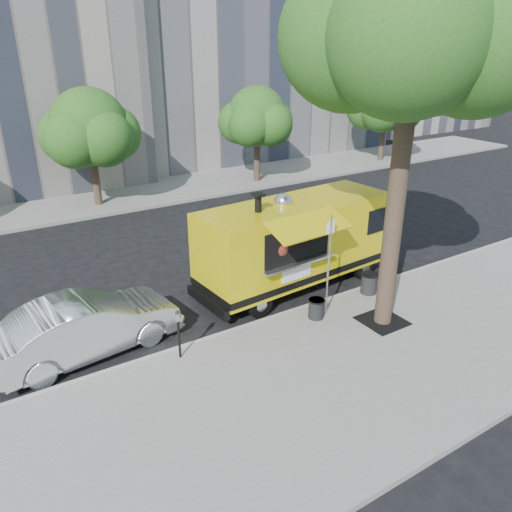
% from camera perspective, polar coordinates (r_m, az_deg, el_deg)
% --- Properties ---
extents(ground, '(120.00, 120.00, 0.00)m').
position_cam_1_polar(ground, '(15.24, -0.36, -6.03)').
color(ground, black).
rests_on(ground, ground).
extents(sidewalk, '(60.00, 6.00, 0.15)m').
position_cam_1_polar(sidewalk, '(12.53, 9.63, -13.24)').
color(sidewalk, gray).
rests_on(sidewalk, ground).
extents(curb, '(60.00, 0.14, 0.16)m').
position_cam_1_polar(curb, '(14.53, 1.60, -7.29)').
color(curb, '#999993').
rests_on(curb, ground).
extents(far_sidewalk, '(60.00, 5.00, 0.15)m').
position_cam_1_polar(far_sidewalk, '(26.80, -15.90, 6.38)').
color(far_sidewalk, gray).
rests_on(far_sidewalk, ground).
extents(building_mid, '(20.00, 14.00, 20.00)m').
position_cam_1_polar(building_mid, '(39.29, -3.63, 26.94)').
color(building_mid, gray).
rests_on(building_mid, ground).
extents(building_right, '(16.00, 12.00, 16.00)m').
position_cam_1_polar(building_right, '(51.15, 15.37, 23.13)').
color(building_right, '#B0A293').
rests_on(building_right, ground).
extents(street_tree, '(4.68, 4.68, 10.27)m').
position_cam_1_polar(street_tree, '(12.84, 17.98, 24.73)').
color(street_tree, '#33261C').
rests_on(street_tree, sidewalk).
extents(tree_well, '(1.20, 1.20, 0.02)m').
position_cam_1_polar(tree_well, '(14.76, 14.23, -7.19)').
color(tree_well, black).
rests_on(tree_well, sidewalk).
extents(far_tree_b, '(3.60, 3.60, 5.50)m').
position_cam_1_polar(far_tree_b, '(25.00, -18.53, 13.77)').
color(far_tree_b, '#33261C').
rests_on(far_tree_b, far_sidewalk).
extents(far_tree_c, '(3.24, 3.24, 5.21)m').
position_cam_1_polar(far_tree_c, '(28.30, 0.11, 15.67)').
color(far_tree_c, '#33261C').
rests_on(far_tree_c, far_sidewalk).
extents(far_tree_d, '(3.78, 3.78, 5.64)m').
position_cam_1_polar(far_tree_d, '(34.77, 14.61, 16.67)').
color(far_tree_d, '#33261C').
rests_on(far_tree_d, far_sidewalk).
extents(sign_post, '(0.28, 0.06, 3.00)m').
position_cam_1_polar(sign_post, '(14.13, 8.32, -0.38)').
color(sign_post, silver).
rests_on(sign_post, sidewalk).
extents(parking_meter, '(0.11, 0.11, 1.33)m').
position_cam_1_polar(parking_meter, '(12.53, -8.87, -8.19)').
color(parking_meter, black).
rests_on(parking_meter, sidewalk).
extents(food_truck, '(7.01, 3.55, 3.39)m').
position_cam_1_polar(food_truck, '(15.99, 4.55, 1.68)').
color(food_truck, '#D5C30B').
rests_on(food_truck, ground).
extents(sedan, '(4.94, 2.23, 1.57)m').
position_cam_1_polar(sedan, '(13.57, -18.73, -7.57)').
color(sedan, silver).
rests_on(sedan, ground).
extents(trash_bin_left, '(0.49, 0.49, 0.58)m').
position_cam_1_polar(trash_bin_left, '(14.43, 6.90, -5.92)').
color(trash_bin_left, black).
rests_on(trash_bin_left, sidewalk).
extents(trash_bin_right, '(0.55, 0.55, 0.66)m').
position_cam_1_polar(trash_bin_right, '(16.09, 12.80, -2.99)').
color(trash_bin_right, black).
rests_on(trash_bin_right, sidewalk).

